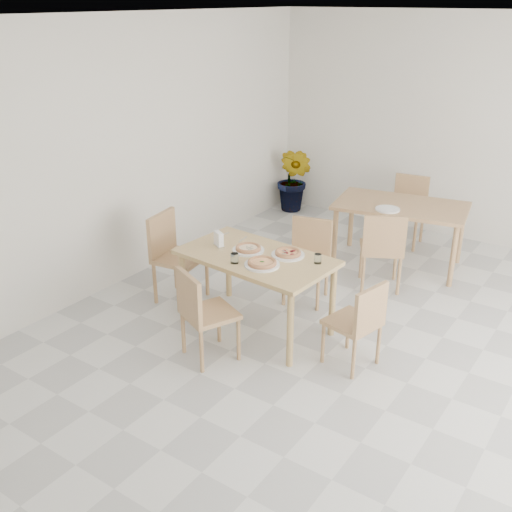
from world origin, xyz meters
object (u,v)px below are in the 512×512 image
Objects in this scene: chair_back_s at (382,246)px; plate_mushroom at (248,250)px; second_table at (401,211)px; potted_plant at (294,180)px; chair_east at (360,320)px; plate_pepperoni at (288,255)px; plate_empty at (388,209)px; pizza_margherita at (262,262)px; plate_margherita at (262,265)px; napkin_holder at (219,239)px; chair_back_n at (408,205)px; pizza_mushroom at (248,248)px; tumbler_a at (235,258)px; pizza_pepperoni at (288,253)px; chair_north at (308,254)px; main_table at (256,264)px; chair_west at (173,251)px; tumbler_b at (318,259)px.

plate_mushroom is at bearing 32.98° from chair_back_s.
second_table is 1.66× the size of potted_plant.
chair_east is 0.93m from plate_pepperoni.
potted_plant is (-1.36, 3.06, -0.28)m from plate_mushroom.
plate_pepperoni is 1.73m from plate_empty.
potted_plant is at bearing 116.79° from pizza_margherita.
napkin_holder is (-0.59, 0.13, 0.06)m from plate_margherita.
chair_back_s reaches higher than second_table.
plate_mushroom is 0.34× the size of chair_back_n.
pizza_mushroom is at bearing 32.98° from chair_back_s.
plate_empty is at bearing 71.97° from plate_mushroom.
pizza_margherita is at bearing -63.21° from potted_plant.
pizza_mushroom is at bearing -161.81° from plate_pepperoni.
potted_plant is (-1.41, 3.35, -0.32)m from tumbler_a.
plate_empty is at bearing 82.18° from pizza_pepperoni.
main_table is at bearing -110.45° from chair_north.
chair_west is at bearing -129.60° from plate_empty.
plate_pepperoni is 0.69m from napkin_holder.
tumbler_a is (-0.23, -0.09, 0.04)m from plate_margherita.
chair_north is 1.03m from plate_margherita.
napkin_holder reaches higher than plate_pepperoni.
tumbler_b is at bearing 2.15° from plate_pepperoni.
tumbler_b is 0.32× the size of plate_empty.
chair_north is 3.12× the size of plate_empty.
plate_mushroom is 0.30m from tumbler_a.
pizza_margherita is at bearing -109.51° from second_table.
plate_pepperoni is at bearing -59.74° from potted_plant.
plate_empty is at bearing -149.39° from chair_east.
second_table is at bearing 81.86° from pizza_pepperoni.
chair_west reaches higher than plate_pepperoni.
pizza_pepperoni is at bearing 44.30° from chair_back_s.
plate_mushroom is 1.59m from chair_back_s.
chair_back_s is 1.02× the size of chair_back_n.
chair_back_s is at bearing 69.91° from main_table.
pizza_margherita is at bearing 21.35° from tumbler_a.
pizza_margherita reaches higher than chair_east.
pizza_pepperoni reaches higher than plate_mushroom.
main_table is at bearing -146.67° from plate_pepperoni.
plate_mushroom is 3.43× the size of tumbler_b.
plate_mushroom is at bearing -118.98° from chair_north.
pizza_mushroom reaches higher than plate_margherita.
chair_east is at bearing -14.65° from plate_pepperoni.
chair_west is 3.11m from potted_plant.
potted_plant is (-1.72, 2.94, -0.30)m from pizza_pepperoni.
plate_margherita is at bearing -109.51° from second_table.
chair_north reaches higher than pizza_mushroom.
tumbler_a reaches higher than plate_pepperoni.
chair_north is 0.81m from chair_back_s.
chair_back_s is at bearing -85.50° from chair_back_n.
chair_back_s is (0.40, 1.26, -0.27)m from pizza_pepperoni.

